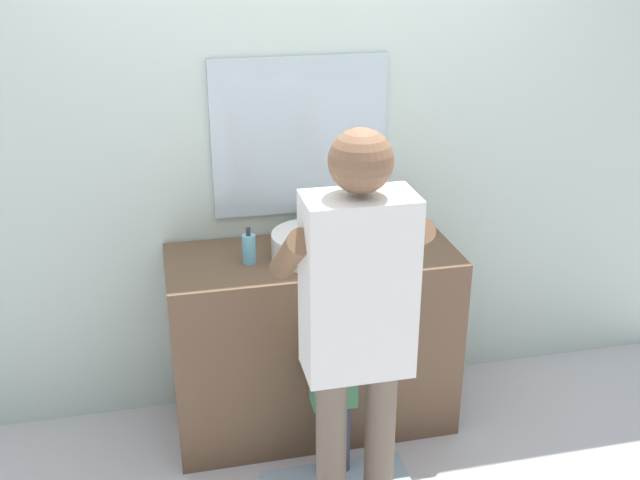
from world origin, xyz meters
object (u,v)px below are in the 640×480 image
toothbrush_cup (388,231)px  adult_parent (357,310)px  soap_bottle (249,248)px  child_toddler (333,380)px

toothbrush_cup → adult_parent: (-0.37, -0.79, 0.05)m
soap_bottle → adult_parent: 0.77m
child_toddler → adult_parent: size_ratio=0.49×
toothbrush_cup → soap_bottle: toothbrush_cup is taller
toothbrush_cup → soap_bottle: size_ratio=1.25×
toothbrush_cup → adult_parent: adult_parent is taller
soap_bottle → adult_parent: size_ratio=0.10×
soap_bottle → child_toddler: (0.29, -0.38, -0.47)m
child_toddler → adult_parent: adult_parent is taller
adult_parent → child_toddler: bearing=90.8°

